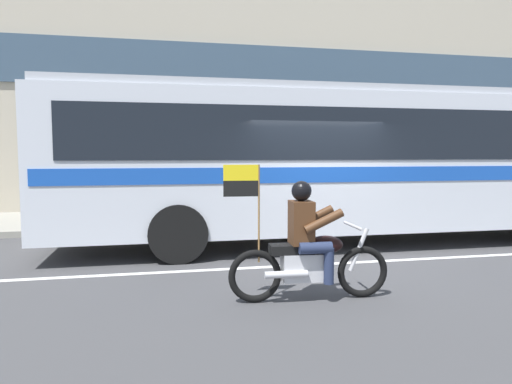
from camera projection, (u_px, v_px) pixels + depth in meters
The scene contains 7 objects.
ground_plane at pixel (316, 256), 8.60m from camera, with size 60.00×60.00×0.00m, color #3D3D3F.
sidewalk_curb at pixel (258, 216), 13.56m from camera, with size 28.00×3.80×0.15m, color gray.
lane_center_stripe at pixel (327, 264), 8.01m from camera, with size 26.60×0.14×0.01m, color silver.
office_building_facade at pixel (244, 7), 15.24m from camera, with size 28.00×0.89×13.51m.
transit_bus at pixel (367, 155), 9.92m from camera, with size 13.16×2.65×3.22m.
motorcycle_with_rider at pixel (308, 250), 5.99m from camera, with size 2.19×0.64×1.78m.
fire_hydrant at pixel (226, 205), 12.62m from camera, with size 0.22×0.30×0.75m.
Camera 1 is at (-2.83, -8.06, 1.91)m, focal length 32.38 mm.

